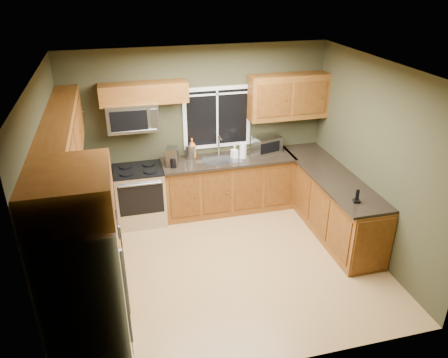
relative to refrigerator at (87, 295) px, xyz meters
name	(u,v)px	position (x,y,z in m)	size (l,w,h in m)	color
floor	(227,263)	(1.74, 1.30, -0.90)	(4.20, 4.20, 0.00)	#A67C49
ceiling	(227,70)	(1.74, 1.30, 1.80)	(4.20, 4.20, 0.00)	white
back_wall	(199,130)	(1.74, 3.10, 0.45)	(4.20, 4.20, 0.00)	#363621
front_wall	(277,260)	(1.74, -0.50, 0.45)	(4.20, 4.20, 0.00)	#363621
left_wall	(53,196)	(-0.36, 1.30, 0.45)	(3.60, 3.60, 0.00)	#363621
right_wall	(374,161)	(3.84, 1.30, 0.45)	(3.60, 3.60, 0.00)	#363621
window	(217,117)	(2.04, 3.08, 0.65)	(1.12, 0.03, 1.02)	white
base_cabinets_left	(90,236)	(-0.06, 1.78, -0.45)	(0.60, 2.65, 0.90)	brown
countertop_left	(88,206)	(-0.04, 1.78, 0.02)	(0.65, 2.65, 0.04)	black
base_cabinets_back	(228,185)	(2.15, 2.80, -0.45)	(2.17, 0.60, 0.90)	brown
countertop_back	(229,160)	(2.15, 2.78, 0.02)	(2.17, 0.65, 0.04)	black
base_cabinets_peninsula	(329,202)	(3.54, 1.84, -0.45)	(0.60, 2.52, 0.90)	brown
countertop_peninsula	(331,175)	(3.51, 1.85, 0.02)	(0.65, 2.50, 0.04)	black
upper_cabinets_left	(63,140)	(-0.20, 1.78, 0.96)	(0.33, 2.65, 0.72)	brown
upper_cabinets_back_left	(144,93)	(0.89, 2.94, 1.17)	(1.30, 0.33, 0.30)	brown
upper_cabinets_back_right	(288,96)	(3.19, 2.94, 0.96)	(1.30, 0.33, 0.72)	brown
upper_cabinet_over_fridge	(69,191)	(0.00, 0.00, 1.13)	(0.72, 0.90, 0.38)	brown
refrigerator	(87,295)	(0.00, 0.00, 0.00)	(0.74, 0.90, 1.80)	#B7B7BC
range	(140,195)	(0.69, 2.77, -0.43)	(0.76, 0.69, 0.94)	#B7B7BC
microwave	(132,117)	(0.69, 2.91, 0.83)	(0.76, 0.41, 0.42)	#B7B7BC
sink	(222,158)	(2.04, 2.79, 0.05)	(0.60, 0.42, 0.36)	slate
toaster_oven	(267,144)	(2.86, 2.92, 0.17)	(0.50, 0.43, 0.27)	#B7B7BC
coffee_maker	(172,157)	(1.24, 2.73, 0.18)	(0.23, 0.27, 0.30)	slate
kettle	(190,151)	(1.56, 2.95, 0.17)	(0.17, 0.17, 0.28)	#B7B7BC
paper_towel_roll	(243,150)	(2.39, 2.76, 0.17)	(0.14, 0.14, 0.29)	white
soap_bottle_a	(192,148)	(1.59, 2.95, 0.21)	(0.13, 0.13, 0.33)	orange
soap_bottle_b	(234,152)	(2.26, 2.80, 0.14)	(0.09, 0.10, 0.21)	white
cordless_phone	(357,199)	(3.42, 0.95, 0.10)	(0.10, 0.10, 0.19)	black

